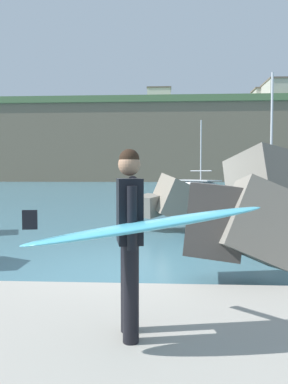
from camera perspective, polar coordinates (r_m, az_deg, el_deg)
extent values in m
plane|color=#42707F|center=(7.21, -0.95, -11.40)|extent=(400.00, 400.00, 0.00)
cube|color=#9E998E|center=(3.44, -6.37, -26.19)|extent=(48.00, 4.40, 0.24)
cube|color=slate|center=(7.64, 17.39, 2.13)|extent=(1.41, 1.61, 1.30)
cube|color=slate|center=(11.41, 0.76, -2.07)|extent=(1.01, 1.09, 0.71)
cube|color=slate|center=(5.95, 17.39, -4.52)|extent=(1.41, 1.07, 1.50)
cube|color=#3D3A38|center=(6.14, 10.85, -4.11)|extent=(1.10, 1.16, 1.21)
cube|color=gray|center=(11.57, 5.46, -1.23)|extent=(1.99, 1.55, 1.68)
cube|color=#605B56|center=(8.05, 17.97, -0.59)|extent=(1.32, 1.19, 1.26)
cylinder|color=black|center=(3.76, -2.41, -14.09)|extent=(0.15, 0.15, 0.90)
cylinder|color=black|center=(3.54, -2.02, -15.24)|extent=(0.15, 0.15, 0.90)
cube|color=black|center=(3.50, -2.25, -2.86)|extent=(0.29, 0.42, 0.60)
sphere|color=#A87A5B|center=(3.48, -2.26, 4.21)|extent=(0.21, 0.21, 0.21)
sphere|color=black|center=(3.48, -2.26, 5.03)|extent=(0.19, 0.19, 0.19)
cylinder|color=black|center=(3.87, -2.06, -0.50)|extent=(0.19, 0.53, 0.41)
cylinder|color=black|center=(3.25, -1.82, -4.01)|extent=(0.09, 0.09, 0.56)
ellipsoid|color=#4CB2CC|center=(3.20, 0.10, -5.20)|extent=(2.12, 0.75, 0.37)
cube|color=black|center=(3.21, -17.01, -4.06)|extent=(0.12, 0.04, 0.16)
ellipsoid|color=white|center=(37.10, 8.24, 1.04)|extent=(4.58, 5.53, 1.01)
cube|color=#ACACAC|center=(37.09, 8.24, 1.76)|extent=(4.21, 5.08, 0.10)
cylinder|color=silver|center=(36.83, 8.67, 6.31)|extent=(0.12, 0.12, 5.78)
cylinder|color=silver|center=(36.77, 8.64, 3.21)|extent=(1.83, 2.71, 0.08)
ellipsoid|color=maroon|center=(21.03, 19.65, -0.71)|extent=(4.97, 3.47, 0.96)
cube|color=maroon|center=(21.01, 19.67, 0.49)|extent=(4.57, 3.20, 0.10)
cylinder|color=silver|center=(21.16, 18.86, 8.85)|extent=(0.12, 0.12, 6.06)
cylinder|color=silver|center=(21.04, 18.76, 3.07)|extent=(2.60, 1.25, 0.08)
cube|color=#756651|center=(86.44, 12.45, 6.56)|extent=(107.82, 35.38, 14.33)
cube|color=#567547|center=(87.27, 12.51, 11.65)|extent=(109.98, 36.09, 1.20)
cube|color=beige|center=(88.13, 2.32, 13.69)|extent=(5.23, 4.54, 5.02)
cube|color=#66564C|center=(88.66, 2.32, 15.38)|extent=(5.49, 4.76, 0.30)
cube|color=#B2ADA3|center=(81.27, 19.60, 14.03)|extent=(4.59, 7.52, 3.93)
cube|color=#66564C|center=(81.71, 19.62, 15.49)|extent=(4.82, 7.90, 0.30)
cube|color=#B2ADA3|center=(86.77, 18.96, 13.23)|extent=(7.87, 4.70, 3.62)
cube|color=#66564C|center=(87.14, 18.98, 14.49)|extent=(8.26, 4.94, 0.30)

